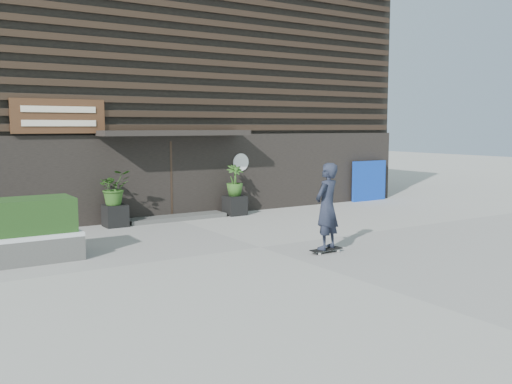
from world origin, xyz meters
TOP-DOWN VIEW (x-y plane):
  - ground at (0.00, 0.00)m, footprint 80.00×80.00m
  - entrance_step at (0.00, 4.60)m, footprint 3.00×0.80m
  - planter_pot_left at (-1.90, 4.40)m, footprint 0.60×0.60m
  - bamboo_left at (-1.90, 4.40)m, footprint 0.86×0.75m
  - planter_pot_right at (1.90, 4.40)m, footprint 0.60×0.60m
  - bamboo_right at (1.90, 4.40)m, footprint 0.54×0.54m
  - blue_tarp at (7.83, 4.70)m, footprint 1.57×0.14m
  - building at (-0.00, 9.96)m, footprint 18.00×11.00m
  - skateboarder at (0.89, -1.27)m, footprint 0.80×0.66m

SIDE VIEW (x-z plane):
  - ground at x=0.00m, z-range 0.00..0.00m
  - entrance_step at x=0.00m, z-range 0.00..0.12m
  - planter_pot_left at x=-1.90m, z-range 0.00..0.60m
  - planter_pot_right at x=1.90m, z-range 0.00..0.60m
  - blue_tarp at x=7.83m, z-range 0.00..1.47m
  - skateboarder at x=0.89m, z-range 0.04..2.00m
  - bamboo_left at x=-1.90m, z-range 0.60..1.56m
  - bamboo_right at x=1.90m, z-range 0.60..1.56m
  - building at x=0.00m, z-range -0.01..7.99m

